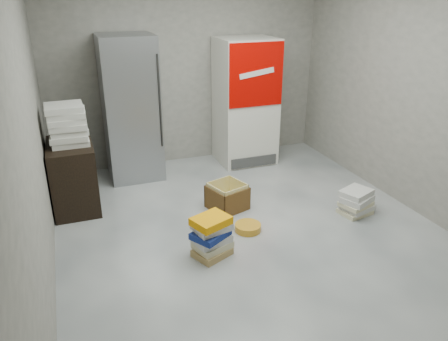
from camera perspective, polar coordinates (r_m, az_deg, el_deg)
name	(u,v)px	position (r m, az deg, el deg)	size (l,w,h in m)	color
ground	(257,238)	(4.67, 4.28, -8.77)	(5.00, 5.00, 0.00)	beige
room_shell	(262,65)	(4.03, 5.05, 13.55)	(4.04, 5.04, 2.82)	#9A958B
steel_fridge	(131,109)	(5.97, -12.08, 7.90)	(0.70, 0.72, 1.90)	#B0B2B9
coke_cooler	(246,102)	(6.41, 2.83, 8.97)	(0.80, 0.73, 1.80)	silver
wood_shelf	(73,176)	(5.40, -19.07, -0.69)	(0.50, 0.80, 0.80)	black
supply_box_stack	(67,124)	(5.19, -19.78, 5.68)	(0.43, 0.43, 0.45)	silver
phonebook_stack_main	(212,236)	(4.29, -1.64, -8.54)	(0.44, 0.41, 0.42)	#A78750
phonebook_stack_side	(356,202)	(5.28, 16.90, -3.97)	(0.44, 0.41, 0.29)	beige
cardboard_box	(227,198)	(5.18, 0.42, -3.63)	(0.50, 0.50, 0.32)	gold
bucket_lid	(248,227)	(4.77, 3.14, -7.43)	(0.28, 0.28, 0.08)	gold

